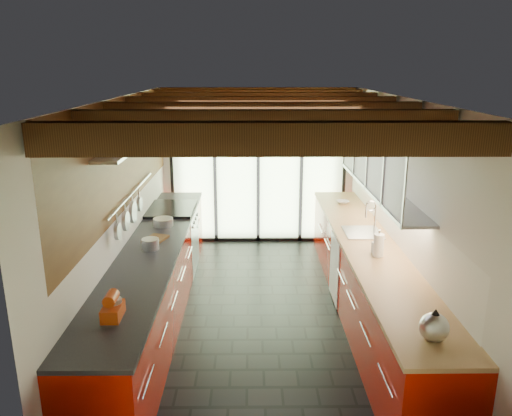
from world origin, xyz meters
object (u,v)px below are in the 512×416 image
stand_mixer (113,307)px  kettle (434,326)px  soap_bottle (376,245)px  paper_towel (379,246)px  bowl (343,202)px

stand_mixer → kettle: 2.57m
soap_bottle → paper_towel: bearing=-90.0°
kettle → soap_bottle: (0.00, 1.83, -0.02)m
kettle → soap_bottle: 1.83m
stand_mixer → kettle: bearing=-8.4°
kettle → paper_towel: bearing=90.0°
kettle → bowl: (0.00, 3.90, -0.09)m
stand_mixer → bowl: stand_mixer is taller
kettle → paper_towel: 1.72m
paper_towel → bowl: bearing=90.0°
kettle → bowl: size_ratio=1.70×
stand_mixer → soap_bottle: size_ratio=1.42×
stand_mixer → bowl: (2.54, 3.52, -0.07)m
paper_towel → stand_mixer: bearing=-152.1°
bowl → paper_towel: bearing=-90.0°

